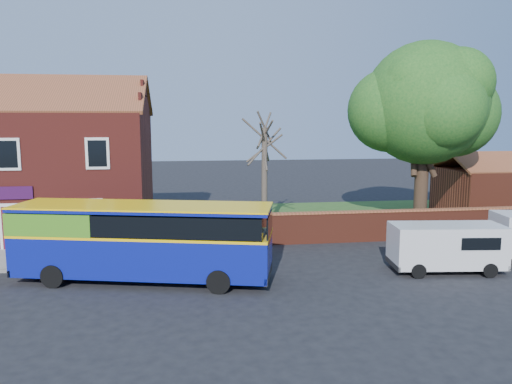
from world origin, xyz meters
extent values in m
plane|color=black|center=(0.00, 0.00, 0.00)|extent=(120.00, 120.00, 0.00)
cube|color=gray|center=(-7.00, 5.75, 0.06)|extent=(18.00, 3.50, 0.12)
cube|color=#426B28|center=(13.00, 13.00, 0.02)|extent=(26.00, 12.00, 0.04)
cube|color=maroon|center=(-7.00, 11.50, 3.25)|extent=(12.00, 8.00, 6.50)
cube|color=brown|center=(-7.00, 9.50, 7.50)|extent=(12.30, 4.08, 2.16)
cube|color=brown|center=(-7.00, 13.50, 7.50)|extent=(12.30, 4.08, 2.16)
cube|color=black|center=(-7.00, 7.47, 4.60)|extent=(1.10, 0.06, 1.50)
cube|color=#4C0F19|center=(-7.00, 7.45, 1.10)|extent=(0.95, 0.04, 2.10)
cube|color=silver|center=(-7.00, 7.47, 1.15)|extent=(1.20, 0.06, 2.30)
cube|color=#310C35|center=(-7.00, 7.44, 2.80)|extent=(2.00, 0.06, 0.60)
cube|color=maroon|center=(13.00, 7.00, 0.75)|extent=(22.00, 0.30, 1.50)
cube|color=brown|center=(13.00, 7.00, 1.55)|extent=(22.00, 0.38, 0.10)
cube|color=maroon|center=(22.00, 13.00, 1.50)|extent=(8.00, 5.00, 3.00)
cube|color=brown|center=(22.00, 14.25, 3.55)|extent=(8.20, 2.56, 1.24)
cube|color=navy|center=(-0.55, 2.15, 1.11)|extent=(10.03, 4.72, 1.55)
cube|color=yellow|center=(-0.55, 2.15, 1.89)|extent=(10.05, 4.74, 0.10)
cube|color=black|center=(-0.55, 2.15, 2.35)|extent=(9.65, 4.64, 0.77)
cube|color=#4C9420|center=(-3.66, 2.93, 2.35)|extent=(3.81, 3.20, 0.82)
cube|color=navy|center=(-0.55, 2.15, 2.87)|extent=(10.03, 4.72, 0.14)
cube|color=yellow|center=(-0.55, 2.15, 2.95)|extent=(10.07, 4.77, 0.06)
cylinder|color=black|center=(-3.84, 1.81, 0.44)|extent=(0.92, 0.48, 0.88)
cylinder|color=black|center=(-3.29, 4.01, 0.44)|extent=(0.92, 0.48, 0.88)
cylinder|color=black|center=(2.20, 0.29, 0.44)|extent=(0.92, 0.48, 0.88)
cylinder|color=black|center=(2.75, 2.50, 0.44)|extent=(0.92, 0.48, 0.88)
cube|color=silver|center=(11.58, 1.58, 1.11)|extent=(4.62, 2.26, 1.69)
cube|color=black|center=(13.57, 1.36, 1.38)|extent=(0.25, 1.51, 0.67)
cube|color=black|center=(13.75, 1.34, 0.36)|extent=(0.30, 1.78, 0.21)
cylinder|color=black|center=(10.08, 0.91, 0.29)|extent=(0.61, 0.28, 0.59)
cylinder|color=black|center=(10.26, 2.56, 0.29)|extent=(0.61, 0.28, 0.59)
cylinder|color=black|center=(12.91, 0.60, 0.29)|extent=(0.61, 0.28, 0.59)
cylinder|color=black|center=(13.09, 2.25, 0.29)|extent=(0.61, 0.28, 0.59)
cylinder|color=black|center=(15.71, 3.71, 0.31)|extent=(0.65, 0.30, 0.62)
cylinder|color=black|center=(14.37, 9.58, 2.17)|extent=(0.76, 0.76, 4.35)
sphere|color=#457925|center=(14.37, 9.58, 7.09)|extent=(6.80, 6.80, 6.80)
sphere|color=#457925|center=(16.35, 9.96, 6.52)|extent=(4.91, 4.91, 4.91)
sphere|color=#457925|center=(12.58, 10.15, 6.71)|extent=(4.72, 4.72, 4.72)
cylinder|color=#4C4238|center=(5.44, 10.22, 2.88)|extent=(0.33, 0.33, 5.76)
cylinder|color=#4C4238|center=(5.44, 10.22, 4.94)|extent=(0.34, 2.81, 2.26)
cylinder|color=#4C4238|center=(5.44, 10.22, 4.73)|extent=(1.47, 2.08, 2.07)
cylinder|color=#4C4238|center=(5.44, 10.22, 5.15)|extent=(2.36, 1.08, 2.30)
camera|label=1|loc=(1.08, -16.91, 6.15)|focal=35.00mm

